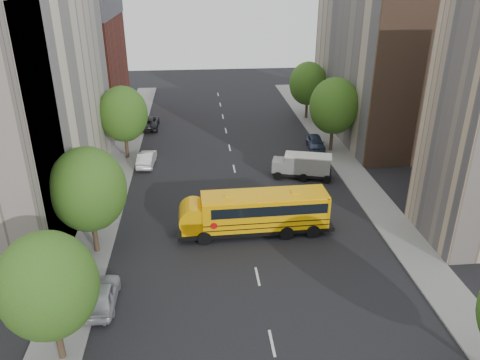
{
  "coord_description": "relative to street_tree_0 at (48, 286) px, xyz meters",
  "views": [
    {
      "loc": [
        -3.59,
        -33.04,
        18.6
      ],
      "look_at": [
        -0.19,
        2.0,
        2.42
      ],
      "focal_mm": 35.0,
      "sensor_mm": 36.0,
      "label": 1
    }
  ],
  "objects": [
    {
      "name": "parked_car_4",
      "position": [
        20.5,
        28.85,
        -3.92
      ],
      "size": [
        2.06,
        4.39,
        1.45
      ],
      "primitive_type": "imported",
      "rotation": [
        0.0,
        0.0,
        -0.08
      ],
      "color": "#36415F",
      "rests_on": "ground"
    },
    {
      "name": "parked_car_1",
      "position": [
        2.2,
        25.84,
        -3.92
      ],
      "size": [
        1.8,
        4.47,
        1.45
      ],
      "primitive_type": "imported",
      "rotation": [
        0.0,
        0.0,
        3.08
      ],
      "color": "silver",
      "rests_on": "ground"
    },
    {
      "name": "ground",
      "position": [
        11.0,
        14.0,
        -4.64
      ],
      "size": [
        120.0,
        120.0,
        0.0
      ],
      "primitive_type": "plane",
      "color": "black",
      "rests_on": "ground"
    },
    {
      "name": "sidewalk_right",
      "position": [
        22.5,
        19.0,
        -4.58
      ],
      "size": [
        3.0,
        80.0,
        0.12
      ],
      "primitive_type": "cube",
      "color": "slate",
      "rests_on": "ground"
    },
    {
      "name": "lane_markings",
      "position": [
        11.0,
        24.0,
        -4.64
      ],
      "size": [
        0.15,
        64.0,
        0.01
      ],
      "primitive_type": "cube",
      "color": "silver",
      "rests_on": "ground"
    },
    {
      "name": "building_right_far",
      "position": [
        29.0,
        34.0,
        4.36
      ],
      "size": [
        10.0,
        22.0,
        18.0
      ],
      "primitive_type": "cube",
      "color": "tan",
      "rests_on": "ground"
    },
    {
      "name": "safari_truck",
      "position": [
        17.37,
        21.28,
        -3.41
      ],
      "size": [
        5.76,
        3.32,
        2.33
      ],
      "rotation": [
        0.0,
        0.0,
        -0.28
      ],
      "color": "black",
      "rests_on": "ground"
    },
    {
      "name": "sidewalk_left",
      "position": [
        -0.5,
        19.0,
        -4.58
      ],
      "size": [
        3.0,
        80.0,
        0.12
      ],
      "primitive_type": "cube",
      "color": "slate",
      "rests_on": "ground"
    },
    {
      "name": "school_bus",
      "position": [
        11.42,
        11.57,
        -2.79
      ],
      "size": [
        11.81,
        3.17,
        3.31
      ],
      "rotation": [
        0.0,
        0.0,
        0.03
      ],
      "color": "black",
      "rests_on": "ground"
    },
    {
      "name": "building_right_sidewall",
      "position": [
        29.0,
        23.0,
        4.36
      ],
      "size": [
        10.1,
        0.3,
        18.0
      ],
      "primitive_type": "cube",
      "color": "brown",
      "rests_on": "ground"
    },
    {
      "name": "building_left_redbrick",
      "position": [
        -7.0,
        42.0,
        1.86
      ],
      "size": [
        10.0,
        15.0,
        13.0
      ],
      "primitive_type": "cube",
      "color": "maroon",
      "rests_on": "ground"
    },
    {
      "name": "street_tree_0",
      "position": [
        0.0,
        0.0,
        0.0
      ],
      "size": [
        4.8,
        4.8,
        7.41
      ],
      "color": "#38281C",
      "rests_on": "ground"
    },
    {
      "name": "street_tree_5",
      "position": [
        22.0,
        40.0,
        0.06
      ],
      "size": [
        4.86,
        4.86,
        7.51
      ],
      "color": "#38281C",
      "rests_on": "ground"
    },
    {
      "name": "street_tree_1",
      "position": [
        0.0,
        10.0,
        0.31
      ],
      "size": [
        5.12,
        5.12,
        7.9
      ],
      "color": "#38281C",
      "rests_on": "ground"
    },
    {
      "name": "parked_car_2",
      "position": [
        1.4,
        38.09,
        -3.89
      ],
      "size": [
        2.55,
        5.45,
        1.51
      ],
      "primitive_type": "imported",
      "rotation": [
        0.0,
        0.0,
        3.15
      ],
      "color": "black",
      "rests_on": "ground"
    },
    {
      "name": "building_left_cream",
      "position": [
        -7.0,
        20.0,
        5.36
      ],
      "size": [
        10.0,
        26.0,
        20.0
      ],
      "primitive_type": "cube",
      "color": "beige",
      "rests_on": "ground"
    },
    {
      "name": "street_tree_2",
      "position": [
        0.0,
        28.0,
        0.19
      ],
      "size": [
        4.99,
        4.99,
        7.71
      ],
      "color": "#38281C",
      "rests_on": "ground"
    },
    {
      "name": "street_tree_4",
      "position": [
        22.0,
        28.0,
        0.43
      ],
      "size": [
        5.25,
        5.25,
        8.1
      ],
      "color": "#38281C",
      "rests_on": "ground"
    },
    {
      "name": "parked_car_0",
      "position": [
        1.4,
        4.11,
        -3.92
      ],
      "size": [
        1.73,
        4.25,
        1.45
      ],
      "primitive_type": "imported",
      "rotation": [
        0.0,
        0.0,
        3.14
      ],
      "color": "#ABADB2",
      "rests_on": "ground"
    }
  ]
}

